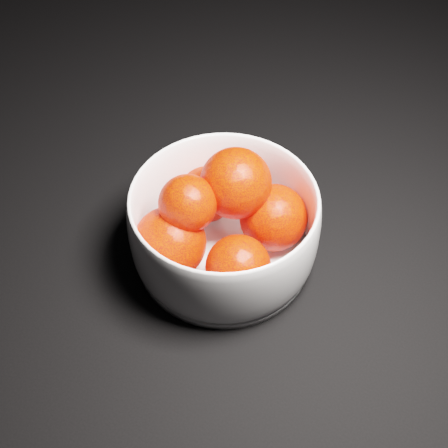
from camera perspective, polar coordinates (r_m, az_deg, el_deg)
The scene contains 3 objects.
ground at distance 0.64m, azimuth 17.45°, elevation -9.04°, with size 3.00×3.00×0.00m, color black.
bowl at distance 0.62m, azimuth 0.00°, elevation -0.28°, with size 0.19×0.19×0.09m.
orange_pile at distance 0.62m, azimuth -0.32°, elevation 0.53°, with size 0.14×0.15×0.11m.
Camera 1 is at (0.01, -0.37, 0.52)m, focal length 50.00 mm.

